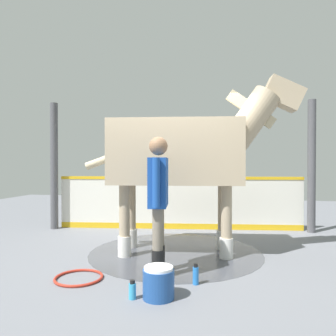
{
  "coord_description": "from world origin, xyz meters",
  "views": [
    {
      "loc": [
        1.04,
        -4.97,
        1.41
      ],
      "look_at": [
        0.1,
        -0.5,
        1.34
      ],
      "focal_mm": 34.51,
      "sensor_mm": 36.0,
      "label": 1
    }
  ],
  "objects_px": {
    "horse": "(184,153)",
    "hose_coil": "(79,278)",
    "handler": "(158,195)",
    "wash_bucket": "(159,283)",
    "bottle_shampoo": "(132,290)",
    "bottle_spray": "(196,275)"
  },
  "relations": [
    {
      "from": "horse",
      "to": "bottle_spray",
      "type": "height_order",
      "value": "horse"
    },
    {
      "from": "hose_coil",
      "to": "bottle_shampoo",
      "type": "bearing_deg",
      "value": -27.01
    },
    {
      "from": "wash_bucket",
      "to": "bottle_spray",
      "type": "distance_m",
      "value": 0.57
    },
    {
      "from": "horse",
      "to": "wash_bucket",
      "type": "height_order",
      "value": "horse"
    },
    {
      "from": "bottle_spray",
      "to": "wash_bucket",
      "type": "bearing_deg",
      "value": -126.07
    },
    {
      "from": "wash_bucket",
      "to": "bottle_spray",
      "type": "height_order",
      "value": "wash_bucket"
    },
    {
      "from": "bottle_spray",
      "to": "horse",
      "type": "bearing_deg",
      "value": 104.93
    },
    {
      "from": "wash_bucket",
      "to": "bottle_shampoo",
      "type": "xyz_separation_m",
      "value": [
        -0.26,
        -0.08,
        -0.07
      ]
    },
    {
      "from": "bottle_spray",
      "to": "hose_coil",
      "type": "relative_size",
      "value": 0.42
    },
    {
      "from": "bottle_shampoo",
      "to": "bottle_spray",
      "type": "xyz_separation_m",
      "value": [
        0.59,
        0.53,
        0.02
      ]
    },
    {
      "from": "handler",
      "to": "bottle_spray",
      "type": "xyz_separation_m",
      "value": [
        0.5,
        -0.23,
        -0.9
      ]
    },
    {
      "from": "handler",
      "to": "bottle_spray",
      "type": "distance_m",
      "value": 1.06
    },
    {
      "from": "bottle_shampoo",
      "to": "bottle_spray",
      "type": "bearing_deg",
      "value": 41.98
    },
    {
      "from": "handler",
      "to": "bottle_shampoo",
      "type": "distance_m",
      "value": 1.2
    },
    {
      "from": "handler",
      "to": "wash_bucket",
      "type": "height_order",
      "value": "handler"
    },
    {
      "from": "horse",
      "to": "handler",
      "type": "xyz_separation_m",
      "value": [
        -0.15,
        -1.07,
        -0.55
      ]
    },
    {
      "from": "handler",
      "to": "wash_bucket",
      "type": "relative_size",
      "value": 5.25
    },
    {
      "from": "horse",
      "to": "handler",
      "type": "relative_size",
      "value": 1.96
    },
    {
      "from": "bottle_shampoo",
      "to": "hose_coil",
      "type": "xyz_separation_m",
      "value": [
        -0.82,
        0.42,
        -0.07
      ]
    },
    {
      "from": "bottle_spray",
      "to": "hose_coil",
      "type": "bearing_deg",
      "value": -175.23
    },
    {
      "from": "horse",
      "to": "hose_coil",
      "type": "bearing_deg",
      "value": -134.8
    },
    {
      "from": "bottle_shampoo",
      "to": "hose_coil",
      "type": "height_order",
      "value": "bottle_shampoo"
    }
  ]
}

